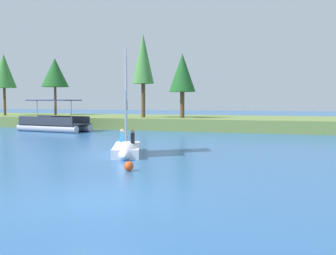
{
  "coord_description": "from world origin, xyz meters",
  "views": [
    {
      "loc": [
        5.01,
        -9.24,
        2.59
      ],
      "look_at": [
        -1.42,
        10.63,
        1.2
      ],
      "focal_mm": 42.45,
      "sensor_mm": 36.0,
      "label": 1
    }
  ],
  "objects_px": {
    "sailboat": "(126,147)",
    "pontoon_boat": "(54,124)",
    "shoreline_tree_midleft": "(55,73)",
    "channel_buoy": "(129,166)",
    "shoreline_tree_left": "(4,71)",
    "shoreline_tree_centre": "(143,59)",
    "shoreline_tree_midright": "(182,73)"
  },
  "relations": [
    {
      "from": "sailboat",
      "to": "shoreline_tree_left",
      "type": "bearing_deg",
      "value": -150.88
    },
    {
      "from": "sailboat",
      "to": "channel_buoy",
      "type": "xyz_separation_m",
      "value": [
        1.74,
        -3.69,
        -0.23
      ]
    },
    {
      "from": "shoreline_tree_midright",
      "to": "sailboat",
      "type": "height_order",
      "value": "shoreline_tree_midright"
    },
    {
      "from": "shoreline_tree_left",
      "to": "shoreline_tree_midright",
      "type": "xyz_separation_m",
      "value": [
        20.24,
        -0.33,
        -0.68
      ]
    },
    {
      "from": "shoreline_tree_left",
      "to": "shoreline_tree_midleft",
      "type": "relative_size",
      "value": 1.04
    },
    {
      "from": "shoreline_tree_left",
      "to": "pontoon_boat",
      "type": "height_order",
      "value": "shoreline_tree_left"
    },
    {
      "from": "shoreline_tree_midleft",
      "to": "channel_buoy",
      "type": "relative_size",
      "value": 17.77
    },
    {
      "from": "shoreline_tree_centre",
      "to": "sailboat",
      "type": "xyz_separation_m",
      "value": [
        6.26,
        -18.15,
        -6.11
      ]
    },
    {
      "from": "shoreline_tree_centre",
      "to": "channel_buoy",
      "type": "distance_m",
      "value": 24.11
    },
    {
      "from": "shoreline_tree_left",
      "to": "shoreline_tree_midleft",
      "type": "bearing_deg",
      "value": 38.18
    },
    {
      "from": "shoreline_tree_midleft",
      "to": "sailboat",
      "type": "distance_m",
      "value": 29.2
    },
    {
      "from": "shoreline_tree_midright",
      "to": "sailboat",
      "type": "bearing_deg",
      "value": -82.39
    },
    {
      "from": "shoreline_tree_centre",
      "to": "pontoon_boat",
      "type": "xyz_separation_m",
      "value": [
        -5.9,
        -5.93,
        -5.86
      ]
    },
    {
      "from": "shoreline_tree_midleft",
      "to": "sailboat",
      "type": "height_order",
      "value": "shoreline_tree_midleft"
    },
    {
      "from": "shoreline_tree_centre",
      "to": "pontoon_boat",
      "type": "height_order",
      "value": "shoreline_tree_centre"
    },
    {
      "from": "shoreline_tree_midleft",
      "to": "shoreline_tree_midright",
      "type": "height_order",
      "value": "shoreline_tree_midleft"
    },
    {
      "from": "shoreline_tree_centre",
      "to": "shoreline_tree_midright",
      "type": "height_order",
      "value": "shoreline_tree_centre"
    },
    {
      "from": "shoreline_tree_left",
      "to": "sailboat",
      "type": "relative_size",
      "value": 1.22
    },
    {
      "from": "sailboat",
      "to": "pontoon_boat",
      "type": "xyz_separation_m",
      "value": [
        -12.16,
        12.23,
        0.26
      ]
    },
    {
      "from": "shoreline_tree_centre",
      "to": "shoreline_tree_midleft",
      "type": "bearing_deg",
      "value": 162.73
    },
    {
      "from": "shoreline_tree_midleft",
      "to": "pontoon_boat",
      "type": "height_order",
      "value": "shoreline_tree_midleft"
    },
    {
      "from": "shoreline_tree_midleft",
      "to": "shoreline_tree_left",
      "type": "bearing_deg",
      "value": -141.82
    },
    {
      "from": "channel_buoy",
      "to": "sailboat",
      "type": "bearing_deg",
      "value": 115.29
    },
    {
      "from": "shoreline_tree_left",
      "to": "shoreline_tree_midleft",
      "type": "height_order",
      "value": "shoreline_tree_left"
    },
    {
      "from": "pontoon_boat",
      "to": "channel_buoy",
      "type": "bearing_deg",
      "value": -40.06
    },
    {
      "from": "sailboat",
      "to": "pontoon_boat",
      "type": "bearing_deg",
      "value": -156.62
    },
    {
      "from": "shoreline_tree_left",
      "to": "channel_buoy",
      "type": "relative_size",
      "value": 18.44
    },
    {
      "from": "shoreline_tree_midright",
      "to": "pontoon_boat",
      "type": "xyz_separation_m",
      "value": [
        -9.71,
        -6.09,
        -4.49
      ]
    },
    {
      "from": "shoreline_tree_midright",
      "to": "channel_buoy",
      "type": "bearing_deg",
      "value": -79.22
    },
    {
      "from": "shoreline_tree_centre",
      "to": "pontoon_boat",
      "type": "bearing_deg",
      "value": -134.89
    },
    {
      "from": "shoreline_tree_left",
      "to": "pontoon_boat",
      "type": "xyz_separation_m",
      "value": [
        10.53,
        -6.42,
        -5.17
      ]
    },
    {
      "from": "shoreline_tree_midleft",
      "to": "pontoon_boat",
      "type": "bearing_deg",
      "value": -56.97
    }
  ]
}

